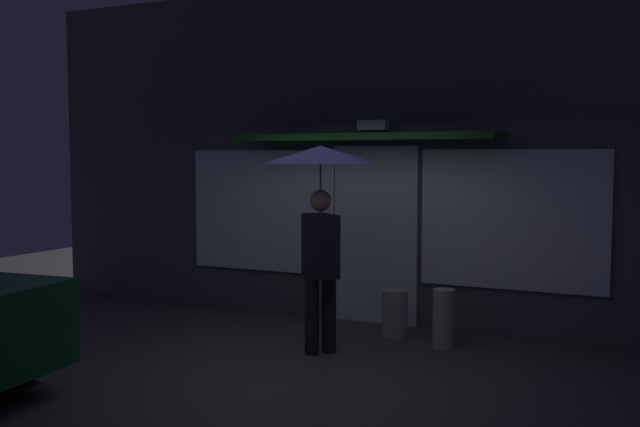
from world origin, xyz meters
TOP-DOWN VIEW (x-y plane):
  - ground_plane at (0.00, 0.00)m, footprint 18.00×18.00m
  - building_facade at (0.00, 2.34)m, footprint 10.01×1.00m
  - person_with_umbrella at (0.01, 0.60)m, footprint 1.19×1.19m
  - sidewalk_bollard at (1.12, 1.39)m, footprint 0.24×0.24m
  - sidewalk_bollard_2 at (0.47, 1.61)m, footprint 0.29×0.29m

SIDE VIEW (x-z plane):
  - ground_plane at x=0.00m, z-range 0.00..0.00m
  - sidewalk_bollard_2 at x=0.47m, z-range 0.00..0.54m
  - sidewalk_bollard at x=1.12m, z-range 0.00..0.64m
  - person_with_umbrella at x=0.01m, z-range 0.64..2.82m
  - building_facade at x=0.00m, z-range -0.02..4.22m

